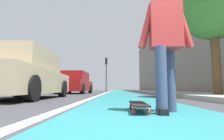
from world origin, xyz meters
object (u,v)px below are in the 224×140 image
object	(u,v)px
skateboard	(138,104)
traffic_light	(106,68)
parked_car_mid	(75,83)
street_tree_near	(213,6)
parked_car_near	(23,76)
pedestrian_distant	(163,80)
skater_person	(165,40)

from	to	relation	value
skateboard	traffic_light	xyz separation A→B (m)	(20.12, 1.49, 2.85)
parked_car_mid	street_tree_near	xyz separation A→B (m)	(-6.40, -6.19, 2.44)
parked_car_near	parked_car_mid	size ratio (longest dim) A/B	1.04
skateboard	parked_car_mid	distance (m)	10.45
pedestrian_distant	parked_car_mid	bearing A→B (deg)	86.10
skateboard	pedestrian_distant	xyz separation A→B (m)	(9.55, -2.87, 0.79)
skateboard	parked_car_mid	bearing A→B (deg)	17.41
skater_person	parked_car_near	distance (m)	4.79
parked_car_near	parked_car_mid	world-z (taller)	same
parked_car_near	pedestrian_distant	xyz separation A→B (m)	(6.47, -6.06, 0.18)
skater_person	street_tree_near	world-z (taller)	street_tree_near
skateboard	street_tree_near	size ratio (longest dim) A/B	0.19
parked_car_near	street_tree_near	distance (m)	6.73
parked_car_near	traffic_light	size ratio (longest dim) A/B	1.07
parked_car_near	parked_car_mid	bearing A→B (deg)	-0.56
skater_person	street_tree_near	bearing A→B (deg)	-36.27
parked_car_near	street_tree_near	xyz separation A→B (m)	(0.47, -6.25, 2.44)
skater_person	street_tree_near	xyz separation A→B (m)	(3.70, -2.72, 2.21)
traffic_light	pedestrian_distant	distance (m)	11.62
parked_car_near	street_tree_near	bearing A→B (deg)	-85.67
parked_car_near	traffic_light	bearing A→B (deg)	-5.68
street_tree_near	skateboard	bearing A→B (deg)	139.25
parked_car_mid	pedestrian_distant	distance (m)	6.01
street_tree_near	pedestrian_distant	size ratio (longest dim) A/B	2.81
parked_car_near	street_tree_near	size ratio (longest dim) A/B	1.05
parked_car_mid	skater_person	bearing A→B (deg)	-161.06
traffic_light	pedestrian_distant	world-z (taller)	traffic_light
parked_car_near	skater_person	bearing A→B (deg)	-132.42
traffic_light	pedestrian_distant	size ratio (longest dim) A/B	2.75
skater_person	traffic_light	xyz separation A→B (m)	(20.27, 1.84, 2.01)
parked_car_near	pedestrian_distant	bearing A→B (deg)	-43.13
pedestrian_distant	traffic_light	bearing A→B (deg)	22.43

